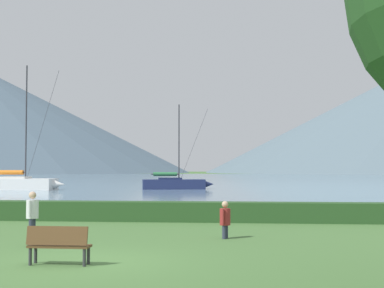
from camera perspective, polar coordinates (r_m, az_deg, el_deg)
name	(u,v)px	position (r m, az deg, el deg)	size (l,w,h in m)	color
ground_plane	(88,262)	(14.47, -10.54, -11.77)	(1000.00, 1000.00, 0.00)	#477038
harbor_water	(232,178)	(150.80, 4.14, -3.45)	(320.00, 246.00, 0.00)	slate
hedge_line	(158,211)	(25.11, -3.48, -6.89)	(80.00, 1.20, 0.86)	#284C23
sailboat_slip_1	(175,183)	(64.65, -1.79, -4.03)	(8.44, 3.94, 9.84)	navy
sailboat_slip_3	(21,183)	(65.15, -17.11, -3.81)	(9.37, 3.13, 13.96)	white
park_bench_under_tree	(59,243)	(14.06, -13.47, -9.84)	(1.51, 0.50, 0.95)	brown
person_seated_viewer	(225,218)	(18.82, 3.40, -7.56)	(0.36, 0.55, 1.25)	#2D3347
person_standing_walker	(32,214)	(17.43, -16.00, -6.91)	(0.36, 0.57, 1.65)	#2D3347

